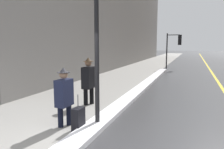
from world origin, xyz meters
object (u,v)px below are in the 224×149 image
(lamp_post, at_px, (97,20))
(rolling_suitcase, at_px, (78,119))
(traffic_light_near, at_px, (175,43))
(pedestrian_in_glasses, at_px, (64,95))
(pedestrian_nearside, at_px, (88,79))

(lamp_post, relative_size, rolling_suitcase, 4.96)
(lamp_post, relative_size, traffic_light_near, 1.46)
(pedestrian_in_glasses, bearing_deg, rolling_suitcase, 77.41)
(pedestrian_in_glasses, distance_m, pedestrian_nearside, 2.21)
(traffic_light_near, distance_m, pedestrian_nearside, 13.69)
(traffic_light_near, bearing_deg, pedestrian_in_glasses, -97.41)
(lamp_post, height_order, traffic_light_near, lamp_post)
(lamp_post, xyz_separation_m, rolling_suitcase, (-0.34, -0.44, -2.53))
(lamp_post, bearing_deg, pedestrian_nearside, 122.48)
(pedestrian_in_glasses, height_order, rolling_suitcase, pedestrian_in_glasses)
(lamp_post, bearing_deg, rolling_suitcase, -127.41)
(traffic_light_near, bearing_deg, lamp_post, -94.49)
(pedestrian_in_glasses, xyz_separation_m, rolling_suitcase, (0.48, -0.12, -0.58))
(pedestrian_nearside, bearing_deg, pedestrian_in_glasses, 11.07)
(pedestrian_in_glasses, distance_m, rolling_suitcase, 0.76)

